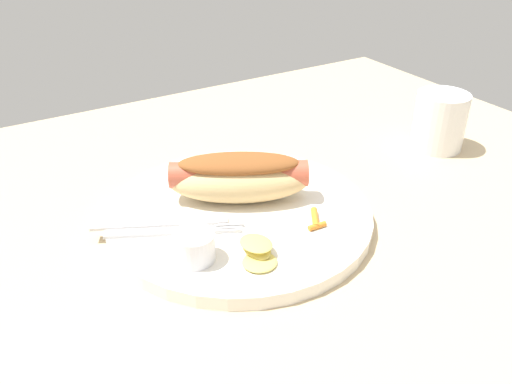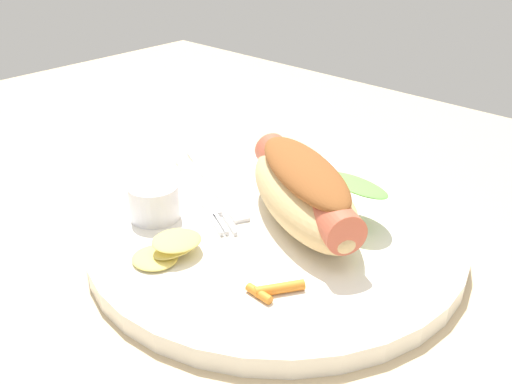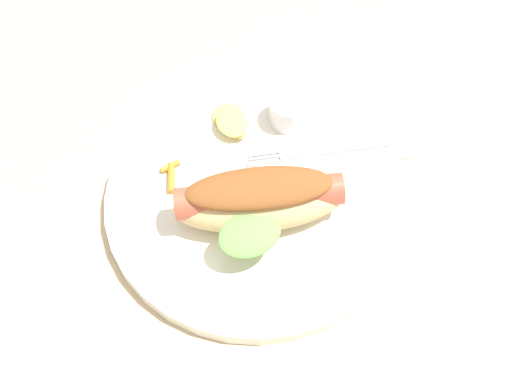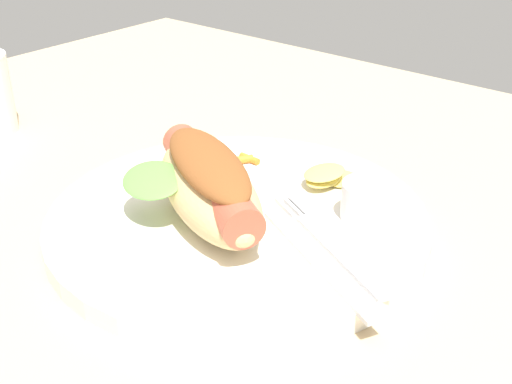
% 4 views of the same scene
% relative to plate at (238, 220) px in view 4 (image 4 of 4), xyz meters
% --- Properties ---
extents(ground_plane, '(1.20, 0.90, 0.02)m').
position_rel_plate_xyz_m(ground_plane, '(-0.03, -0.01, -0.02)').
color(ground_plane, tan).
extents(plate, '(0.31, 0.31, 0.02)m').
position_rel_plate_xyz_m(plate, '(0.00, 0.00, 0.00)').
color(plate, white).
rests_on(plate, ground_plane).
extents(hot_dog, '(0.18, 0.14, 0.06)m').
position_rel_plate_xyz_m(hot_dog, '(0.01, 0.02, 0.04)').
color(hot_dog, '#DBB77A').
rests_on(hot_dog, plate).
extents(sauce_ramekin, '(0.04, 0.04, 0.03)m').
position_rel_plate_xyz_m(sauce_ramekin, '(-0.09, -0.06, 0.02)').
color(sauce_ramekin, white).
rests_on(sauce_ramekin, plate).
extents(fork, '(0.14, 0.08, 0.00)m').
position_rel_plate_xyz_m(fork, '(-0.09, -0.00, 0.01)').
color(fork, silver).
rests_on(fork, plate).
extents(knife, '(0.14, 0.08, 0.00)m').
position_rel_plate_xyz_m(knife, '(-0.09, 0.02, 0.01)').
color(knife, silver).
rests_on(knife, plate).
extents(chips_pile, '(0.04, 0.06, 0.02)m').
position_rel_plate_xyz_m(chips_pile, '(-0.03, -0.09, 0.02)').
color(chips_pile, '#E4CF61').
rests_on(chips_pile, plate).
extents(carrot_garnish, '(0.03, 0.03, 0.01)m').
position_rel_plate_xyz_m(carrot_garnish, '(0.06, -0.07, 0.01)').
color(carrot_garnish, orange).
rests_on(carrot_garnish, plate).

